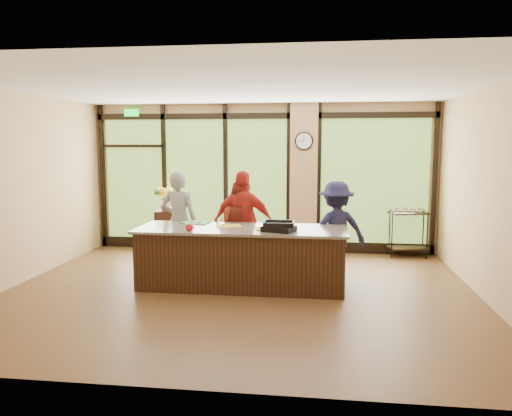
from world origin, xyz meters
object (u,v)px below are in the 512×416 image
(roasting_pan, at_px, (279,229))
(flower_stand, at_px, (167,232))
(cook_left, at_px, (179,221))
(cook_right, at_px, (336,230))
(bar_cart, at_px, (408,227))
(island_base, at_px, (242,259))

(roasting_pan, bearing_deg, flower_stand, 155.73)
(cook_left, relative_size, cook_right, 1.10)
(bar_cart, bearing_deg, cook_right, -144.38)
(bar_cart, bearing_deg, island_base, -154.55)
(island_base, distance_m, bar_cart, 3.80)
(island_base, relative_size, cook_left, 1.77)
(cook_left, bearing_deg, flower_stand, -56.99)
(cook_left, xyz_separation_m, bar_cart, (4.10, 1.67, -0.29))
(bar_cart, bearing_deg, flower_stand, 169.63)
(flower_stand, height_order, bar_cart, bar_cart)
(island_base, xyz_separation_m, cook_right, (1.45, 0.70, 0.36))
(cook_left, relative_size, roasting_pan, 3.94)
(flower_stand, bearing_deg, bar_cart, -6.15)
(cook_right, relative_size, bar_cart, 1.64)
(cook_right, xyz_separation_m, roasting_pan, (-0.86, -0.93, 0.16))
(flower_stand, bearing_deg, roasting_pan, -54.11)
(roasting_pan, bearing_deg, cook_left, 169.98)
(island_base, relative_size, roasting_pan, 6.99)
(island_base, relative_size, bar_cart, 3.19)
(flower_stand, xyz_separation_m, bar_cart, (4.74, 0.37, 0.14))
(cook_right, bearing_deg, island_base, 8.46)
(cook_right, distance_m, flower_stand, 3.59)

